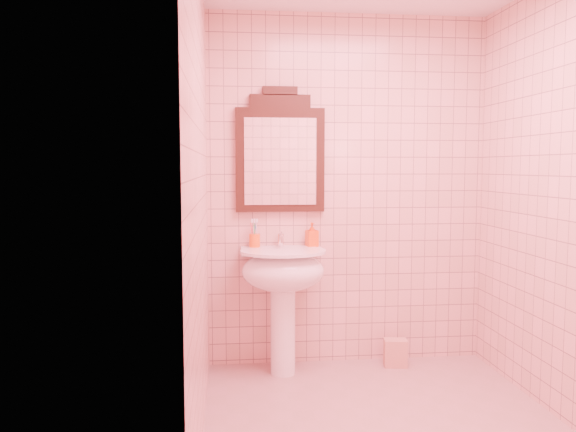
{
  "coord_description": "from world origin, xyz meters",
  "views": [
    {
      "loc": [
        -0.85,
        -2.87,
        1.42
      ],
      "look_at": [
        -0.49,
        0.55,
        1.12
      ],
      "focal_mm": 35.0,
      "sensor_mm": 36.0,
      "label": 1
    }
  ],
  "objects": [
    {
      "name": "towel",
      "position": [
        0.33,
        0.94,
        0.1
      ],
      "size": [
        0.17,
        0.13,
        0.19
      ],
      "primitive_type": "cube",
      "rotation": [
        0.0,
        0.0,
        -0.16
      ],
      "color": "#DE9B83",
      "rests_on": "floor"
    },
    {
      "name": "soap_dispenser",
      "position": [
        -0.27,
        1.03,
        0.95
      ],
      "size": [
        0.09,
        0.09,
        0.17
      ],
      "primitive_type": "imported",
      "rotation": [
        0.0,
        0.0,
        0.21
      ],
      "color": "#E24C13",
      "rests_on": "pedestal_sink"
    },
    {
      "name": "mirror",
      "position": [
        -0.49,
        1.07,
        1.51
      ],
      "size": [
        0.63,
        0.06,
        0.87
      ],
      "color": "black",
      "rests_on": "back_wall"
    },
    {
      "name": "pedestal_sink",
      "position": [
        -0.49,
        0.87,
        0.66
      ],
      "size": [
        0.58,
        0.58,
        0.86
      ],
      "color": "white",
      "rests_on": "floor"
    },
    {
      "name": "back_wall",
      "position": [
        0.0,
        1.1,
        1.25
      ],
      "size": [
        2.0,
        0.02,
        2.5
      ],
      "primitive_type": "cube",
      "color": "beige",
      "rests_on": "floor"
    },
    {
      "name": "faucet",
      "position": [
        -0.49,
        1.01,
        0.92
      ],
      "size": [
        0.04,
        0.16,
        0.11
      ],
      "color": "white",
      "rests_on": "pedestal_sink"
    },
    {
      "name": "floor",
      "position": [
        0.0,
        0.0,
        0.0
      ],
      "size": [
        2.2,
        2.2,
        0.0
      ],
      "primitive_type": "plane",
      "color": "tan",
      "rests_on": "ground"
    },
    {
      "name": "toothbrush_cup",
      "position": [
        -0.67,
        1.02,
        0.91
      ],
      "size": [
        0.08,
        0.08,
        0.18
      ],
      "rotation": [
        0.0,
        0.0,
        0.39
      ],
      "color": "#F05714",
      "rests_on": "pedestal_sink"
    }
  ]
}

